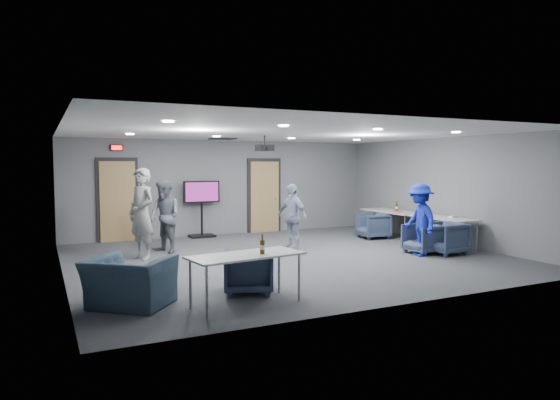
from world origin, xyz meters
name	(u,v)px	position (x,y,z in m)	size (l,w,h in m)	color
floor	(288,257)	(0.00, 0.00, 0.00)	(9.00, 9.00, 0.00)	#35383C
ceiling	(288,133)	(0.00, 0.00, 2.70)	(9.00, 9.00, 0.00)	silver
wall_back	(226,188)	(0.00, 4.00, 1.35)	(9.00, 0.02, 2.70)	slate
wall_front	(413,211)	(0.00, -4.00, 1.35)	(9.00, 0.02, 2.70)	slate
wall_left	(61,202)	(-4.50, 0.00, 1.35)	(0.02, 8.00, 2.70)	slate
wall_right	(445,191)	(4.50, 0.00, 1.35)	(0.02, 8.00, 2.70)	slate
door_left	(118,201)	(-3.00, 3.95, 1.07)	(1.06, 0.17, 2.24)	black
door_right	(264,196)	(1.20, 3.95, 1.07)	(1.06, 0.17, 2.24)	black
exit_sign	(117,148)	(-3.00, 3.93, 2.45)	(0.32, 0.08, 0.16)	black
hvac_diffuser	(223,139)	(-0.50, 2.80, 2.69)	(0.60, 0.60, 0.03)	black
downlights	(288,133)	(0.00, 0.00, 2.68)	(6.18, 3.78, 0.02)	white
person_a	(142,214)	(-2.89, 1.18, 0.97)	(0.71, 0.47, 1.94)	gray
person_b	(165,216)	(-2.29, 1.72, 0.83)	(0.81, 0.63, 1.67)	slate
person_c	(292,216)	(0.57, 0.94, 0.78)	(0.91, 0.38, 1.56)	#9CABC9
person_d	(420,220)	(2.70, -1.10, 0.80)	(1.04, 0.60, 1.60)	#1B2BB4
chair_right_a	(373,226)	(3.35, 1.48, 0.35)	(0.74, 0.76, 0.70)	#35415C
chair_right_b	(423,239)	(2.97, -0.92, 0.33)	(0.71, 0.73, 0.67)	#37435F
chair_right_c	(445,238)	(3.35, -1.20, 0.36)	(0.77, 0.79, 0.72)	#384562
chair_front_a	(248,270)	(-1.91, -2.39, 0.35)	(0.75, 0.77, 0.70)	#323E57
chair_front_b	(130,282)	(-3.73, -2.40, 0.35)	(1.09, 0.95, 0.71)	#334659
table_right_a	(393,212)	(4.00, 1.46, 0.69)	(0.82, 1.96, 0.73)	#A1A3A6
table_right_b	(443,219)	(4.00, -0.44, 0.68)	(0.74, 1.76, 0.73)	#A1A3A6
table_front_left	(246,258)	(-2.19, -3.00, 0.68)	(1.74, 0.92, 0.73)	#A1A3A6
bottle_front	(262,247)	(-1.97, -3.07, 0.83)	(0.07, 0.07, 0.28)	#4F2F0D
bottle_right	(397,207)	(4.03, 1.33, 0.83)	(0.07, 0.07, 0.28)	#4F2F0D
snack_box	(397,212)	(3.78, 0.99, 0.75)	(0.19, 0.13, 0.04)	#DF4B37
wrapper	(453,217)	(4.15, -0.62, 0.75)	(0.20, 0.13, 0.04)	silver
tv_stand	(202,205)	(-0.79, 3.75, 0.89)	(1.02, 0.49, 1.56)	black
projector	(265,148)	(-0.10, 1.01, 2.40)	(0.37, 0.35, 0.36)	black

